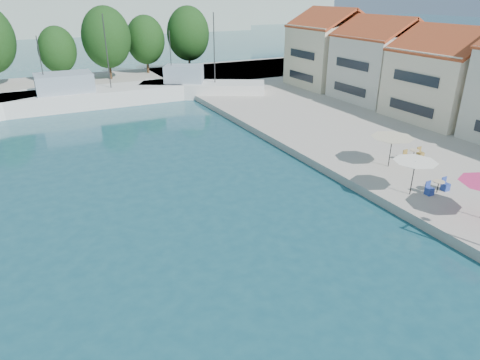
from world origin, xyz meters
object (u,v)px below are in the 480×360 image
trawler_03 (90,96)px  umbrella_cream (392,141)px  trawler_04 (200,88)px  umbrella_white (415,165)px

trawler_03 → umbrella_cream: (15.65, -30.52, 1.46)m
trawler_04 → umbrella_cream: 29.05m
trawler_03 → umbrella_white: (13.47, -34.55, 1.45)m
umbrella_cream → trawler_04: bearing=95.6°
umbrella_cream → trawler_03: bearing=117.2°
trawler_03 → trawler_04: size_ratio=1.31×
trawler_03 → umbrella_cream: size_ratio=6.72×
trawler_03 → umbrella_white: 37.11m
umbrella_white → trawler_03: bearing=111.3°
umbrella_white → umbrella_cream: size_ratio=0.88×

